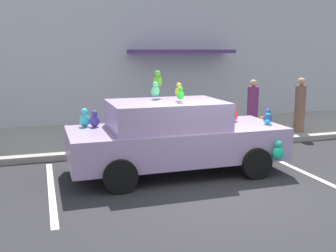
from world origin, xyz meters
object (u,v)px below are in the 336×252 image
object	(u,v)px
pedestrian_near_shopfront	(300,107)
pedestrian_by_lamp	(253,110)
teddy_bear_on_sidewalk	(261,126)
plush_covered_car	(174,136)

from	to	relation	value
pedestrian_near_shopfront	pedestrian_by_lamp	size ratio (longest dim) A/B	1.00
pedestrian_near_shopfront	teddy_bear_on_sidewalk	bearing A→B (deg)	-177.23
pedestrian_by_lamp	pedestrian_near_shopfront	bearing A→B (deg)	5.68
teddy_bear_on_sidewalk	pedestrian_near_shopfront	size ratio (longest dim) A/B	0.34
plush_covered_car	pedestrian_by_lamp	bearing A→B (deg)	34.73
plush_covered_car	pedestrian_near_shopfront	xyz separation A→B (m)	(4.77, 2.29, 0.11)
pedestrian_near_shopfront	pedestrian_by_lamp	xyz separation A→B (m)	(-1.70, -0.17, -0.00)
pedestrian_near_shopfront	plush_covered_car	bearing A→B (deg)	-154.30
pedestrian_near_shopfront	pedestrian_by_lamp	bearing A→B (deg)	-174.32
plush_covered_car	pedestrian_near_shopfront	size ratio (longest dim) A/B	2.76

